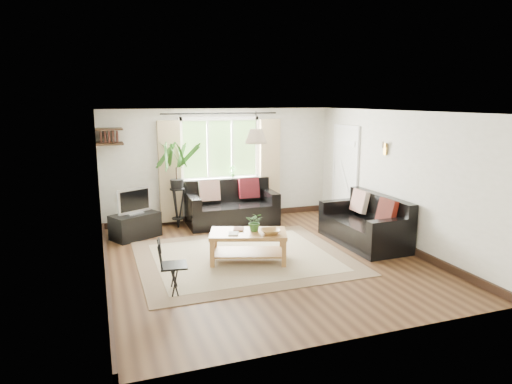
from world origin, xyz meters
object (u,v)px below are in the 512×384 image
object	(u,v)px
tv_stand	(135,226)
sofa_back	(232,204)
coffee_table	(248,247)
sofa_right	(364,221)
folding_chair	(174,266)
palm_stand	(177,185)

from	to	relation	value
tv_stand	sofa_back	bearing A→B (deg)	-19.04
coffee_table	tv_stand	xyz separation A→B (m)	(-1.61, 1.94, -0.01)
sofa_right	folding_chair	size ratio (longest dim) A/B	2.38
sofa_right	coffee_table	world-z (taller)	sofa_right
sofa_back	palm_stand	world-z (taller)	palm_stand
sofa_right	tv_stand	world-z (taller)	sofa_right
palm_stand	folding_chair	world-z (taller)	palm_stand
sofa_back	coffee_table	xyz separation A→B (m)	(-0.39, -2.27, -0.19)
tv_stand	palm_stand	distance (m)	1.19
sofa_back	tv_stand	xyz separation A→B (m)	(-2.01, -0.32, -0.20)
sofa_back	tv_stand	size ratio (longest dim) A/B	2.12
sofa_back	palm_stand	bearing A→B (deg)	174.81
coffee_table	sofa_back	bearing A→B (deg)	80.14
sofa_back	palm_stand	distance (m)	1.21
palm_stand	folding_chair	distance (m)	3.30
coffee_table	palm_stand	xyz separation A→B (m)	(-0.72, 2.38, 0.64)
sofa_back	folding_chair	xyz separation A→B (m)	(-1.73, -3.08, -0.06)
sofa_right	coffee_table	bearing A→B (deg)	-86.16
coffee_table	folding_chair	bearing A→B (deg)	-148.43
sofa_right	tv_stand	size ratio (longest dim) A/B	2.04
coffee_table	tv_stand	size ratio (longest dim) A/B	1.40
coffee_table	palm_stand	bearing A→B (deg)	106.89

